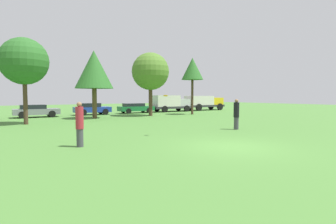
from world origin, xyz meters
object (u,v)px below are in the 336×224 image
person_catcher (236,114)px  delivery_truck_silver (170,103)px  tree_4 (192,69)px  parked_car_green (136,108)px  frisbee (166,96)px  parked_car_grey (36,111)px  person_thrower (80,124)px  tree_3 (150,72)px  delivery_truck_yellow (204,102)px  tree_2 (94,70)px  parked_car_blue (92,109)px  tree_1 (24,62)px

person_catcher → delivery_truck_silver: delivery_truck_silver is taller
tree_4 → parked_car_green: size_ratio=1.44×
frisbee → parked_car_grey: frisbee is taller
person_thrower → parked_car_green: 21.97m
tree_3 → delivery_truck_yellow: (12.23, 5.06, -3.47)m
tree_2 → tree_4: size_ratio=0.99×
parked_car_grey → delivery_truck_yellow: (22.63, 0.24, 0.55)m
tree_4 → delivery_truck_yellow: 10.12m
parked_car_blue → tree_3: bearing=-45.1°
tree_2 → parked_car_blue: tree_2 is taller
frisbee → tree_4: 16.91m
tree_1 → tree_2: tree_1 is taller
tree_1 → delivery_truck_yellow: (24.29, 7.04, -3.44)m
tree_1 → parked_car_blue: bearing=43.8°
tree_1 → parked_car_blue: tree_1 is taller
parked_car_green → person_catcher: bearing=-94.7°
tree_1 → tree_2: bearing=20.4°
person_catcher → delivery_truck_yellow: size_ratio=0.30×
frisbee → parked_car_blue: frisbee is taller
delivery_truck_silver → delivery_truck_yellow: bearing=2.8°
person_thrower → tree_2: size_ratio=0.30×
frisbee → parked_car_green: (7.58, 17.78, -1.50)m
frisbee → tree_2: bearing=86.9°
tree_4 → delivery_truck_yellow: (7.19, 5.94, -3.93)m
frisbee → parked_car_grey: (-3.71, 17.51, -1.48)m
person_catcher → tree_2: 14.49m
tree_2 → tree_4: (11.04, -1.17, 0.58)m
frisbee → delivery_truck_silver: size_ratio=0.04×
tree_1 → delivery_truck_yellow: 25.52m
person_catcher → parked_car_blue: person_catcher is taller
tree_3 → parked_car_green: (0.88, 5.09, -4.04)m
tree_4 → parked_car_grey: bearing=159.7°
delivery_truck_yellow → parked_car_blue: bearing=-177.5°
tree_1 → parked_car_green: (12.95, 7.06, -4.02)m
tree_2 → tree_3: 6.01m
person_thrower → tree_1: size_ratio=0.29×
tree_2 → delivery_truck_silver: (12.06, 4.76, -3.37)m
tree_2 → tree_4: tree_4 is taller
frisbee → delivery_truck_yellow: bearing=43.2°
person_catcher → frisbee: (-5.22, 0.31, 1.17)m
delivery_truck_yellow → parked_car_grey: bearing=-176.7°
person_thrower → person_catcher: size_ratio=0.98×
tree_3 → delivery_truck_silver: bearing=39.8°
parked_car_green → person_thrower: bearing=-121.1°
tree_4 → person_catcher: bearing=-118.3°
tree_3 → parked_car_green: 6.56m
tree_3 → tree_4: size_ratio=1.04×
person_thrower → tree_4: bearing=35.9°
tree_2 → parked_car_blue: (1.35, 4.84, -3.87)m
tree_2 → parked_car_grey: 7.43m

